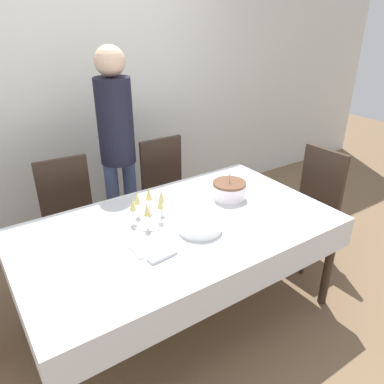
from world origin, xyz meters
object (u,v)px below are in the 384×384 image
object	(u,v)px
birthday_cake	(229,190)
person_standing	(117,136)
dining_chair_far_right	(168,188)
plate_stack_main	(200,226)
dining_chair_right_end	(312,201)
dining_chair_far_left	(70,215)
champagne_tray	(149,208)

from	to	relation	value
birthday_cake	person_standing	bearing A→B (deg)	120.17
dining_chair_far_right	plate_stack_main	size ratio (longest dim) A/B	3.51
dining_chair_right_end	birthday_cake	xyz separation A→B (m)	(-0.81, 0.12, 0.27)
dining_chair_far_left	dining_chair_right_end	distance (m)	1.97
dining_chair_far_right	champagne_tray	distance (m)	0.97
birthday_cake	person_standing	xyz separation A→B (m)	(-0.48, 0.83, 0.27)
champagne_tray	plate_stack_main	size ratio (longest dim) A/B	1.16
champagne_tray	person_standing	world-z (taller)	person_standing
person_standing	plate_stack_main	bearing A→B (deg)	-87.34
dining_chair_far_left	dining_chair_right_end	bearing A→B (deg)	-26.99
plate_stack_main	birthday_cake	bearing A→B (deg)	29.93
dining_chair_right_end	person_standing	distance (m)	1.69
dining_chair_far_left	champagne_tray	world-z (taller)	dining_chair_far_left
dining_chair_far_left	dining_chair_far_right	world-z (taller)	same
dining_chair_far_left	person_standing	size ratio (longest dim) A/B	0.54
birthday_cake	champagne_tray	size ratio (longest dim) A/B	0.77
champagne_tray	dining_chair_far_left	bearing A→B (deg)	113.32
dining_chair_right_end	dining_chair_far_right	bearing A→B (deg)	134.32
champagne_tray	birthday_cake	bearing A→B (deg)	-3.94
dining_chair_far_right	birthday_cake	bearing A→B (deg)	-85.41
dining_chair_right_end	champagne_tray	size ratio (longest dim) A/B	3.02
dining_chair_far_left	birthday_cake	xyz separation A→B (m)	(0.95, -0.78, 0.27)
person_standing	birthday_cake	bearing A→B (deg)	-59.83
champagne_tray	plate_stack_main	world-z (taller)	champagne_tray
dining_chair_right_end	person_standing	bearing A→B (deg)	143.80
dining_chair_far_left	dining_chair_right_end	size ratio (longest dim) A/B	1.00
dining_chair_far_left	champagne_tray	bearing A→B (deg)	-66.68
birthday_cake	plate_stack_main	xyz separation A→B (m)	(-0.43, -0.25, -0.03)
dining_chair_far_left	plate_stack_main	world-z (taller)	dining_chair_far_left
plate_stack_main	dining_chair_far_left	bearing A→B (deg)	116.50
champagne_tray	plate_stack_main	bearing A→B (deg)	-56.25
dining_chair_far_right	dining_chair_right_end	bearing A→B (deg)	-45.68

